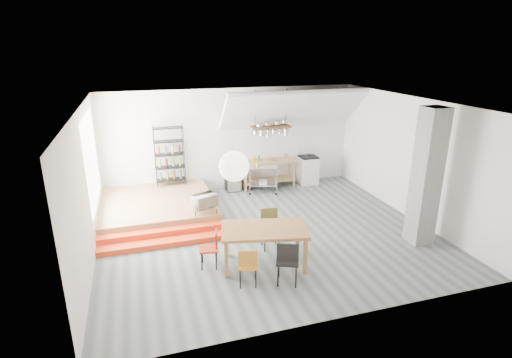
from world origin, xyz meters
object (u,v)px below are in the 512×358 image
object	(u,v)px
dining_table	(264,232)
rolling_cart	(263,176)
stove	(308,169)
mini_fridge	(233,179)

from	to	relation	value
dining_table	rolling_cart	bearing A→B (deg)	84.68
stove	rolling_cart	distance (m)	1.77
stove	dining_table	distance (m)	5.50
dining_table	stove	bearing A→B (deg)	68.95
rolling_cart	mini_fridge	distance (m)	1.02
mini_fridge	dining_table	bearing A→B (deg)	-95.68
dining_table	mini_fridge	distance (m)	4.66
stove	mini_fridge	size ratio (longest dim) A/B	1.53
dining_table	rolling_cart	world-z (taller)	rolling_cart
stove	dining_table	world-z (taller)	stove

